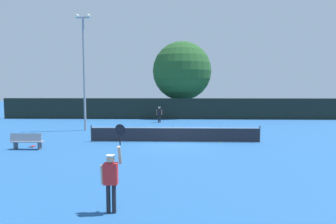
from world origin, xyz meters
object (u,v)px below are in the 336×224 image
Objects in this scene: courtside_bench at (27,141)px; large_tree at (182,71)px; parked_car_mid at (189,107)px; spare_racket at (33,146)px; light_pole at (84,66)px; parked_car_far at (221,108)px; player_receiving at (159,113)px; tennis_ball at (220,143)px; parked_car_near at (157,107)px; player_serving at (111,174)px.

courtside_bench is 0.19× the size of large_tree.
parked_car_mid is at bearing 78.79° from large_tree.
spare_racket is 8.66m from light_pole.
parked_car_mid is 4.69m from parked_car_far.
light_pole is at bearing -114.23° from parked_car_mid.
player_receiving reaches higher than courtside_bench.
player_receiving is 12.30m from tennis_ball.
spare_racket is 0.29× the size of courtside_bench.
parked_car_mid is at bearing -3.75° from parked_car_near.
player_receiving is at bearing 90.00° from player_serving.
light_pole reaches higher than parked_car_mid.
player_serving reaches higher than parked_car_near.
spare_racket is at bearing -98.91° from light_pole.
parked_car_far is (7.80, 10.25, -0.20)m from player_receiving.
spare_racket is at bearing -110.12° from parked_car_near.
light_pole reaches higher than spare_racket.
player_serving reaches higher than tennis_ball.
player_serving is 11.57m from spare_racket.
tennis_ball is 11.48m from spare_racket.
parked_car_near is 9.01m from parked_car_far.
player_serving is 21.82m from player_receiving.
tennis_ball is 23.95m from parked_car_near.
parked_car_far is (8.86, -1.62, 0.00)m from parked_car_near.
courtside_bench is at bearing 63.34° from player_receiving.
parked_car_mid is at bearing 67.19° from spare_racket.
player_serving is 33.71m from parked_car_near.
player_receiving is at bearing 44.98° from light_pole.
parked_car_mid is at bearing 92.52° from tennis_ball.
parked_car_mid is (10.38, 24.68, 0.76)m from spare_racket.
player_receiving is 0.37× the size of parked_car_near.
parked_car_near is (-1.06, 33.69, -0.32)m from player_serving.
light_pole is (-10.36, 5.58, 5.29)m from tennis_ball.
spare_racket is 0.06× the size of large_tree.
tennis_ball is 21.91m from parked_car_far.
light_pole is 18.88m from parked_car_near.
player_receiving is 0.37× the size of parked_car_mid.
player_receiving is 12.89m from parked_car_far.
player_receiving is 8.48m from large_tree.
parked_car_mid is (4.56, 0.24, 0.00)m from parked_car_near.
player_receiving is 23.61× the size of tennis_ball.
player_receiving is 0.17× the size of large_tree.
player_serving is 0.57× the size of parked_car_far.
player_receiving is 14.36m from spare_racket.
player_serving is at bearing -94.86° from large_tree.
light_pole is at bearing 109.98° from player_serving.
light_pole reaches higher than courtside_bench.
parked_car_mid is at bearing 62.53° from light_pole.
large_tree reaches higher than tennis_ball.
light_pole is at bearing 81.09° from spare_racket.
tennis_ball is 0.01× the size of light_pole.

